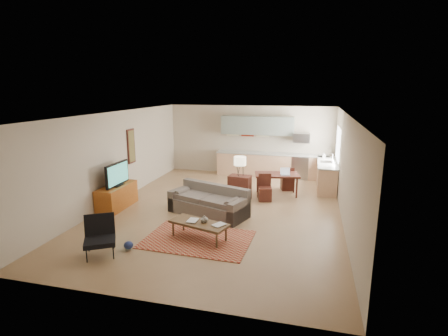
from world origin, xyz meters
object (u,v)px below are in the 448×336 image
(console_table, at_px, (240,188))
(dining_table, at_px, (277,184))
(coffee_table, at_px, (199,230))
(sofa, at_px, (208,201))
(armchair, at_px, (100,237))
(tv_credenza, at_px, (117,197))

(console_table, relative_size, dining_table, 0.55)
(coffee_table, distance_m, dining_table, 4.06)
(sofa, height_order, coffee_table, sofa)
(armchair, bearing_deg, dining_table, 27.95)
(dining_table, bearing_deg, console_table, -155.42)
(tv_credenza, height_order, console_table, console_table)
(tv_credenza, relative_size, dining_table, 1.05)
(console_table, bearing_deg, tv_credenza, -147.90)
(console_table, bearing_deg, dining_table, 42.37)
(coffee_table, distance_m, armchair, 2.14)
(tv_credenza, bearing_deg, armchair, -65.54)
(tv_credenza, distance_m, dining_table, 4.92)
(sofa, xyz_separation_m, console_table, (0.56, 1.49, -0.01))
(sofa, bearing_deg, coffee_table, -61.05)
(sofa, bearing_deg, armchair, -97.74)
(sofa, bearing_deg, tv_credenza, -158.12)
(sofa, height_order, dining_table, sofa)
(coffee_table, relative_size, console_table, 1.79)
(sofa, xyz_separation_m, dining_table, (1.61, 2.26, -0.04))
(coffee_table, xyz_separation_m, armchair, (-1.72, -1.25, 0.20))
(coffee_table, bearing_deg, tv_credenza, 170.53)
(armchair, relative_size, dining_table, 0.59)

